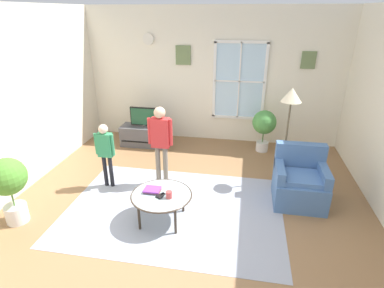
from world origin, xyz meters
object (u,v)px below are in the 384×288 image
object	(u,v)px
armchair	(299,182)
potted_plant_by_window	(264,125)
tv_stand	(145,136)
potted_plant_corner	(8,182)
television	(144,117)
floor_lamp	(291,105)
remote_near_cup	(162,196)
coffee_table	(161,196)
person_red_shirt	(161,137)
remote_near_books	(160,195)
cup	(169,195)
book_stack	(152,190)
person_green_shirt	(105,149)

from	to	relation	value
armchair	potted_plant_by_window	bearing A→B (deg)	105.09
tv_stand	armchair	bearing A→B (deg)	-28.97
potted_plant_corner	television	bearing A→B (deg)	72.02
tv_stand	armchair	size ratio (longest dim) A/B	1.21
tv_stand	potted_plant_corner	size ratio (longest dim) A/B	1.08
potted_plant_by_window	floor_lamp	distance (m)	1.50
potted_plant_by_window	television	bearing A→B (deg)	-176.48
remote_near_cup	potted_plant_corner	world-z (taller)	potted_plant_corner
coffee_table	potted_plant_by_window	bearing A→B (deg)	61.32
tv_stand	person_red_shirt	distance (m)	1.84
tv_stand	floor_lamp	xyz separation A→B (m)	(2.82, -1.09, 1.16)
remote_near_books	floor_lamp	world-z (taller)	floor_lamp
cup	potted_plant_corner	world-z (taller)	potted_plant_corner
cup	potted_plant_by_window	size ratio (longest dim) A/B	0.11
armchair	remote_near_cup	bearing A→B (deg)	-154.98
person_red_shirt	book_stack	bearing A→B (deg)	-82.47
remote_near_cup	floor_lamp	world-z (taller)	floor_lamp
coffee_table	cup	bearing A→B (deg)	-26.57
television	floor_lamp	bearing A→B (deg)	-21.01
floor_lamp	book_stack	bearing A→B (deg)	-143.94
coffee_table	person_green_shirt	bearing A→B (deg)	146.54
floor_lamp	person_green_shirt	bearing A→B (deg)	-166.68
coffee_table	person_red_shirt	size ratio (longest dim) A/B	0.62
cup	potted_plant_corner	distance (m)	2.17
person_red_shirt	floor_lamp	bearing A→B (deg)	12.24
television	book_stack	size ratio (longest dim) A/B	2.62
cup	potted_plant_by_window	xyz separation A→B (m)	(1.34, 2.74, 0.11)
tv_stand	book_stack	size ratio (longest dim) A/B	4.52
armchair	tv_stand	bearing A→B (deg)	151.03
cup	floor_lamp	world-z (taller)	floor_lamp
person_green_shirt	potted_plant_corner	size ratio (longest dim) A/B	1.14
coffee_table	remote_near_cup	xyz separation A→B (m)	(0.02, -0.05, 0.03)
floor_lamp	cup	bearing A→B (deg)	-137.48
remote_near_cup	potted_plant_by_window	xyz separation A→B (m)	(1.44, 2.73, 0.15)
armchair	floor_lamp	world-z (taller)	floor_lamp
person_red_shirt	coffee_table	bearing A→B (deg)	-74.82
armchair	cup	distance (m)	2.05
tv_stand	book_stack	xyz separation A→B (m)	(0.92, -2.47, 0.23)
tv_stand	book_stack	world-z (taller)	book_stack
remote_near_books	potted_plant_by_window	size ratio (longest dim) A/B	0.16
remote_near_books	coffee_table	bearing A→B (deg)	81.27
person_red_shirt	person_green_shirt	bearing A→B (deg)	-164.19
remote_near_books	potted_plant_corner	size ratio (longest dim) A/B	0.14
remote_near_books	potted_plant_corner	distance (m)	2.05
television	remote_near_cup	size ratio (longest dim) A/B	4.35
tv_stand	remote_near_cup	bearing A→B (deg)	-67.14
person_green_shirt	person_red_shirt	world-z (taller)	person_red_shirt
television	book_stack	distance (m)	2.65
armchair	book_stack	bearing A→B (deg)	-159.16
television	person_green_shirt	xyz separation A→B (m)	(-0.07, -1.77, 0.03)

